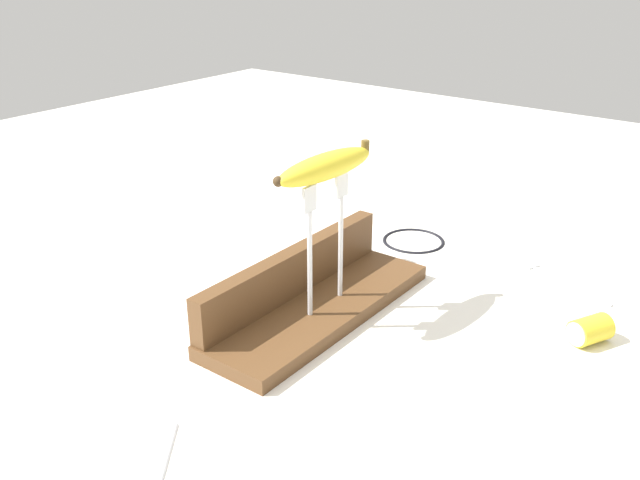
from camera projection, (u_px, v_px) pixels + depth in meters
name	position (u px, v px, depth m)	size (l,w,h in m)	color
ground_plane	(320.00, 315.00, 1.03)	(3.00, 3.00, 0.00)	white
wooden_board	(320.00, 309.00, 1.03)	(0.40, 0.13, 0.02)	brown
board_backstop	(292.00, 272.00, 1.04)	(0.40, 0.03, 0.07)	brown
fork_stand_center	(326.00, 232.00, 0.97)	(0.10, 0.01, 0.19)	silver
banana_raised_center	(326.00, 166.00, 0.94)	(0.19, 0.06, 0.04)	yellow
fork_fallen_far	(550.00, 274.00, 1.15)	(0.09, 0.18, 0.01)	silver
banana_chunk_near	(590.00, 330.00, 0.96)	(0.07, 0.06, 0.04)	yellow
wire_coil	(414.00, 240.00, 1.28)	(0.11, 0.11, 0.01)	black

